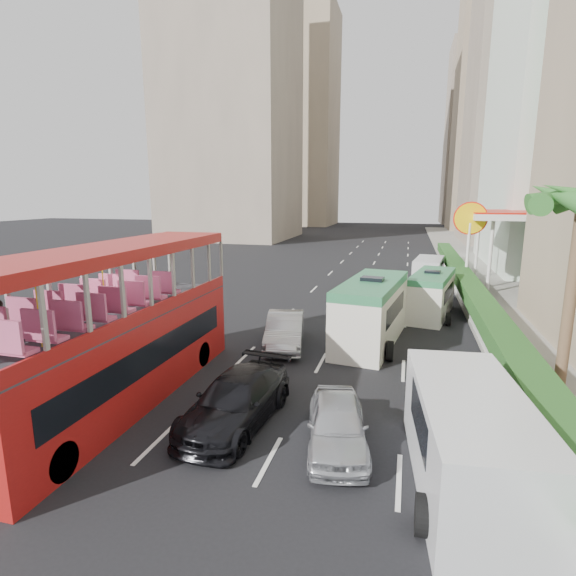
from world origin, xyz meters
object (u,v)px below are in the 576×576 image
(palm_tree, at_px, (570,298))
(panel_van_far, at_px, (428,271))
(car_black, at_px, (237,423))
(car_silver_lane_b, at_px, (337,447))
(minibus_near, at_px, (371,312))
(van_asset, at_px, (386,293))
(shell_station, at_px, (514,250))
(panel_van_near, at_px, (469,441))
(car_silver_lane_a, at_px, (285,346))
(minibus_far, at_px, (431,295))
(double_decker_bus, at_px, (117,326))

(palm_tree, bearing_deg, panel_van_far, 100.02)
(panel_van_far, bearing_deg, car_black, -96.86)
(car_silver_lane_b, height_order, car_black, car_black)
(car_silver_lane_b, height_order, minibus_near, minibus_near)
(car_silver_lane_b, distance_m, panel_van_far, 24.76)
(car_silver_lane_b, relative_size, van_asset, 0.82)
(car_silver_lane_b, height_order, shell_station, shell_station)
(car_black, height_order, minibus_near, minibus_near)
(car_black, distance_m, shell_station, 26.40)
(car_black, relative_size, van_asset, 1.05)
(minibus_near, height_order, panel_van_near, minibus_near)
(minibus_near, height_order, panel_van_far, minibus_near)
(van_asset, bearing_deg, car_black, -89.41)
(car_silver_lane_a, height_order, car_silver_lane_b, car_silver_lane_a)
(shell_station, bearing_deg, minibus_far, -122.26)
(double_decker_bus, relative_size, palm_tree, 1.72)
(palm_tree, bearing_deg, double_decker_bus, -163.84)
(panel_van_near, xyz_separation_m, panel_van_far, (0.05, 25.38, -0.19))
(double_decker_bus, height_order, palm_tree, palm_tree)
(minibus_far, xyz_separation_m, shell_station, (5.89, 9.33, 1.55))
(car_black, bearing_deg, minibus_near, 74.96)
(van_asset, distance_m, minibus_far, 6.06)
(panel_van_far, bearing_deg, panel_van_near, -82.45)
(car_silver_lane_a, distance_m, palm_tree, 10.99)
(panel_van_near, relative_size, palm_tree, 0.89)
(double_decker_bus, distance_m, minibus_far, 17.06)
(car_black, bearing_deg, van_asset, 85.53)
(minibus_far, height_order, palm_tree, palm_tree)
(car_silver_lane_a, xyz_separation_m, minibus_near, (3.61, 1.51, 1.43))
(car_silver_lane_b, height_order, minibus_far, minibus_far)
(minibus_far, bearing_deg, car_silver_lane_b, -90.12)
(double_decker_bus, distance_m, car_silver_lane_a, 7.97)
(car_black, xyz_separation_m, palm_tree, (9.69, 4.42, 3.38))
(car_silver_lane_b, relative_size, palm_tree, 0.60)
(double_decker_bus, bearing_deg, palm_tree, 16.16)
(double_decker_bus, bearing_deg, panel_van_far, 66.35)
(car_silver_lane_a, relative_size, van_asset, 0.95)
(car_silver_lane_a, bearing_deg, panel_van_near, -63.07)
(minibus_near, bearing_deg, car_silver_lane_a, -149.30)
(minibus_near, distance_m, shell_station, 17.30)
(minibus_near, bearing_deg, panel_van_far, 86.78)
(minibus_near, relative_size, panel_van_far, 1.36)
(car_silver_lane_a, bearing_deg, minibus_near, 11.37)
(palm_tree, height_order, shell_station, palm_tree)
(van_asset, height_order, panel_van_near, panel_van_near)
(double_decker_bus, relative_size, car_black, 2.24)
(van_asset, bearing_deg, minibus_near, -80.58)
(car_black, bearing_deg, palm_tree, 29.81)
(car_silver_lane_b, bearing_deg, palm_tree, 25.79)
(car_silver_lane_a, xyz_separation_m, car_silver_lane_b, (3.49, -7.54, 0.00))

